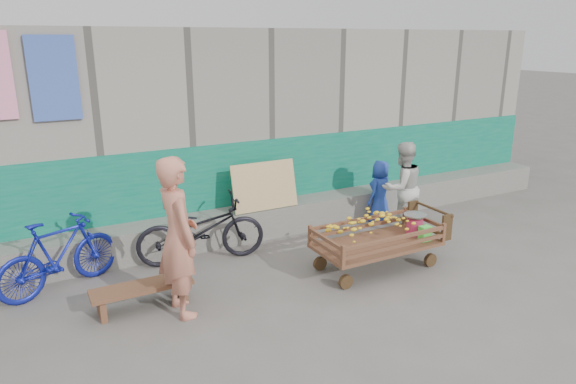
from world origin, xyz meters
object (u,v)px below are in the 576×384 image
bench (142,291)px  child (380,191)px  bicycle_dark (201,230)px  woman (402,188)px  vendor_man (178,237)px  banana_cart (375,232)px  bicycle_blue (59,255)px

bench → child: 4.18m
bicycle_dark → bench: bearing=141.2°
bench → child: (4.04, 1.03, 0.30)m
woman → vendor_man: bearing=13.6°
banana_cart → woman: (1.18, 0.90, 0.20)m
bench → bicycle_blue: 1.18m
woman → bicycle_dark: size_ratio=0.83×
bicycle_dark → bicycle_blue: bicycle_blue is taller
banana_cart → bicycle_blue: bicycle_blue is taller
bench → vendor_man: (0.36, -0.29, 0.67)m
banana_cart → bench: banana_cart is taller
vendor_man → bicycle_blue: (-1.10, 1.17, -0.42)m
woman → child: bearing=-88.7°
banana_cart → bicycle_dark: (-1.87, 1.27, -0.06)m
vendor_man → woman: vendor_man is taller
child → bicycle_blue: size_ratio=0.68×
child → woman: bearing=67.8°
bicycle_dark → bicycle_blue: (-1.73, 0.00, 0.00)m
vendor_man → woman: 3.77m
woman → bicycle_blue: size_ratio=0.94×
vendor_man → child: vendor_man is taller
banana_cart → bicycle_dark: bearing=145.8°
vendor_man → bicycle_blue: 1.66m
bench → woman: woman is taller
child → bicycle_dark: bearing=-19.5°
bench → woman: bearing=7.2°
vendor_man → woman: bearing=-81.7°
bicycle_dark → child: bearing=-77.9°
woman → bicycle_blue: bearing=-3.1°
banana_cart → woman: size_ratio=1.25×
banana_cart → bicycle_dark: bicycle_dark is taller
bicycle_blue → bicycle_dark: bearing=-112.4°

